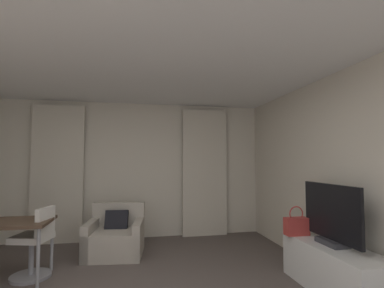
# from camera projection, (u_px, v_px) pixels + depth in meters

# --- Properties ---
(wall_window) EXTENTS (5.12, 0.06, 2.60)m
(wall_window) POSITION_uv_depth(u_px,v_px,m) (135.00, 170.00, 5.52)
(wall_window) COLOR beige
(wall_window) RESTS_ON ground
(wall_right) EXTENTS (0.06, 6.12, 2.60)m
(wall_right) POSITION_uv_depth(u_px,v_px,m) (373.00, 177.00, 3.04)
(wall_right) COLOR beige
(wall_right) RESTS_ON ground
(ceiling) EXTENTS (5.12, 6.12, 0.06)m
(ceiling) POSITION_uv_depth(u_px,v_px,m) (135.00, 37.00, 2.63)
(ceiling) COLOR white
(ceiling) RESTS_ON wall_left
(curtain_left_panel) EXTENTS (0.90, 0.06, 2.50)m
(curtain_left_panel) POSITION_uv_depth(u_px,v_px,m) (57.00, 173.00, 5.12)
(curtain_left_panel) COLOR beige
(curtain_left_panel) RESTS_ON ground
(curtain_right_panel) EXTENTS (0.90, 0.06, 2.50)m
(curtain_right_panel) POSITION_uv_depth(u_px,v_px,m) (205.00, 172.00, 5.65)
(curtain_right_panel) COLOR beige
(curtain_right_panel) RESTS_ON ground
(armchair) EXTENTS (0.93, 0.88, 0.77)m
(armchair) POSITION_uv_depth(u_px,v_px,m) (115.00, 238.00, 4.46)
(armchair) COLOR #B2A899
(armchair) RESTS_ON ground
(desk_chair) EXTENTS (0.49, 0.49, 0.88)m
(desk_chair) POSITION_uv_depth(u_px,v_px,m) (35.00, 246.00, 3.59)
(desk_chair) COLOR gray
(desk_chair) RESTS_ON ground
(tv_console) EXTENTS (0.50, 1.35, 0.53)m
(tv_console) POSITION_uv_depth(u_px,v_px,m) (335.00, 270.00, 3.16)
(tv_console) COLOR white
(tv_console) RESTS_ON ground
(tv_flatscreen) EXTENTS (0.20, 0.92, 0.69)m
(tv_flatscreen) POSITION_uv_depth(u_px,v_px,m) (331.00, 216.00, 3.22)
(tv_flatscreen) COLOR #333338
(tv_flatscreen) RESTS_ON tv_console
(handbag_primary) EXTENTS (0.30, 0.14, 0.37)m
(handbag_primary) POSITION_uv_depth(u_px,v_px,m) (296.00, 226.00, 3.63)
(handbag_primary) COLOR #B73833
(handbag_primary) RESTS_ON tv_console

